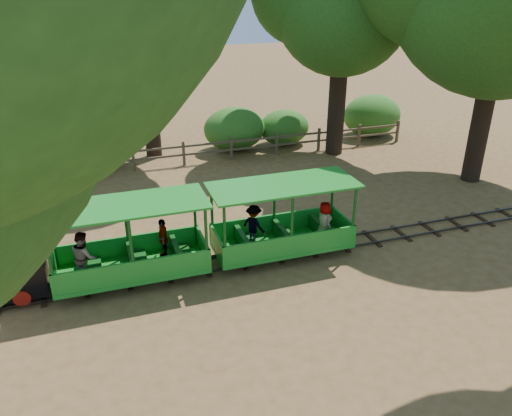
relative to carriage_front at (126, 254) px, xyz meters
name	(u,v)px	position (x,y,z in m)	size (l,w,h in m)	color
ground	(276,256)	(3.99, 0.02, -0.83)	(90.00, 90.00, 0.00)	olive
track	(276,254)	(3.99, 0.02, -0.76)	(22.00, 1.00, 0.10)	#3F3D3A
carriage_front	(126,254)	(0.00, 0.00, 0.00)	(3.91, 1.60, 2.03)	green
carriage_rear	(282,229)	(4.15, 0.02, -0.01)	(3.91, 1.60, 2.03)	green
fence	(208,149)	(3.99, 8.02, -0.25)	(18.10, 0.10, 1.00)	brown
shrub_west	(92,142)	(-0.47, 9.32, 0.10)	(2.67, 2.06, 1.85)	#2D6B1E
shrub_mid_w	(235,129)	(5.52, 9.32, 0.11)	(2.73, 2.10, 1.89)	#2D6B1E
shrub_mid_e	(284,127)	(7.87, 9.32, -0.03)	(2.30, 1.77, 1.59)	#2D6B1E
shrub_east	(372,115)	(12.37, 9.32, 0.15)	(2.83, 2.18, 1.96)	#2D6B1E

